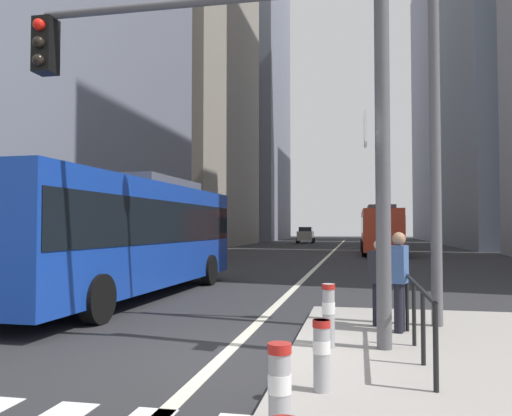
# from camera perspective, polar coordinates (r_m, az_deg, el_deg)

# --- Properties ---
(ground_plane) EXTENTS (160.00, 160.00, 0.00)m
(ground_plane) POSITION_cam_1_polar(r_m,az_deg,el_deg) (27.72, 7.21, -6.11)
(ground_plane) COLOR #28282B
(lane_centre_line) EXTENTS (0.20, 80.00, 0.01)m
(lane_centre_line) POSITION_cam_1_polar(r_m,az_deg,el_deg) (37.69, 8.31, -5.04)
(lane_centre_line) COLOR beige
(lane_centre_line) RESTS_ON ground
(office_tower_left_mid) EXTENTS (11.96, 23.19, 36.38)m
(office_tower_left_mid) POSITION_cam_1_polar(r_m,az_deg,el_deg) (55.86, -8.27, 14.81)
(office_tower_left_mid) COLOR gray
(office_tower_left_mid) RESTS_ON ground
(office_tower_left_far) EXTENTS (13.24, 19.95, 43.26)m
(office_tower_left_far) POSITION_cam_1_polar(r_m,az_deg,el_deg) (81.64, -1.80, 11.83)
(office_tower_left_far) COLOR slate
(office_tower_left_far) RESTS_ON ground
(office_tower_right_far) EXTENTS (11.50, 22.97, 40.93)m
(office_tower_right_far) POSITION_cam_1_polar(r_m,az_deg,el_deg) (84.04, 21.70, 10.76)
(office_tower_right_far) COLOR slate
(office_tower_right_far) RESTS_ON ground
(city_bus_blue_oncoming) EXTENTS (2.93, 11.09, 3.40)m
(city_bus_blue_oncoming) POSITION_cam_1_polar(r_m,az_deg,el_deg) (14.40, -14.16, -2.45)
(city_bus_blue_oncoming) COLOR #14389E
(city_bus_blue_oncoming) RESTS_ON ground
(city_bus_red_receding) EXTENTS (2.74, 10.79, 3.40)m
(city_bus_red_receding) POSITION_cam_1_polar(r_m,az_deg,el_deg) (37.48, 13.66, -2.22)
(city_bus_red_receding) COLOR red
(city_bus_red_receding) RESTS_ON ground
(car_oncoming_mid) EXTENTS (2.14, 4.28, 1.94)m
(car_oncoming_mid) POSITION_cam_1_polar(r_m,az_deg,el_deg) (62.09, 5.54, -2.99)
(car_oncoming_mid) COLOR #B2A899
(car_oncoming_mid) RESTS_ON ground
(car_receding_near) EXTENTS (2.12, 4.45, 1.94)m
(car_receding_near) POSITION_cam_1_polar(r_m,az_deg,el_deg) (58.86, 13.73, -2.99)
(car_receding_near) COLOR maroon
(car_receding_near) RESTS_ON ground
(traffic_signal_gantry) EXTENTS (5.87, 0.65, 6.00)m
(traffic_signal_gantry) POSITION_cam_1_polar(r_m,az_deg,el_deg) (8.20, -0.19, 13.19)
(traffic_signal_gantry) COLOR #515156
(traffic_signal_gantry) RESTS_ON median_island
(street_lamp_post) EXTENTS (5.50, 0.32, 8.00)m
(street_lamp_post) POSITION_cam_1_polar(r_m,az_deg,el_deg) (10.39, 19.18, 16.81)
(street_lamp_post) COLOR #56565B
(street_lamp_post) RESTS_ON median_island
(bollard_left) EXTENTS (0.20, 0.20, 0.84)m
(bollard_left) POSITION_cam_1_polar(r_m,az_deg,el_deg) (4.36, 2.64, -19.60)
(bollard_left) COLOR #99999E
(bollard_left) RESTS_ON median_island
(bollard_right) EXTENTS (0.20, 0.20, 0.77)m
(bollard_right) POSITION_cam_1_polar(r_m,az_deg,el_deg) (5.81, 7.32, -15.54)
(bollard_right) COLOR #99999E
(bollard_right) RESTS_ON median_island
(bollard_back) EXTENTS (0.20, 0.20, 0.94)m
(bollard_back) POSITION_cam_1_polar(r_m,az_deg,el_deg) (7.80, 8.09, -11.41)
(bollard_back) COLOR #99999E
(bollard_back) RESTS_ON median_island
(pedestrian_railing) EXTENTS (0.06, 3.36, 0.98)m
(pedestrian_railing) POSITION_cam_1_polar(r_m,az_deg,el_deg) (7.63, 17.60, -10.20)
(pedestrian_railing) COLOR black
(pedestrian_railing) RESTS_ON median_island
(pedestrian_waiting) EXTENTS (0.34, 0.43, 1.69)m
(pedestrian_waiting) POSITION_cam_1_polar(r_m,az_deg,el_deg) (9.11, 15.66, -7.35)
(pedestrian_waiting) COLOR black
(pedestrian_waiting) RESTS_ON median_island
(pedestrian_far) EXTENTS (0.44, 0.44, 1.56)m
(pedestrian_far) POSITION_cam_1_polar(r_m,az_deg,el_deg) (9.53, 13.63, -7.63)
(pedestrian_far) COLOR black
(pedestrian_far) RESTS_ON median_island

